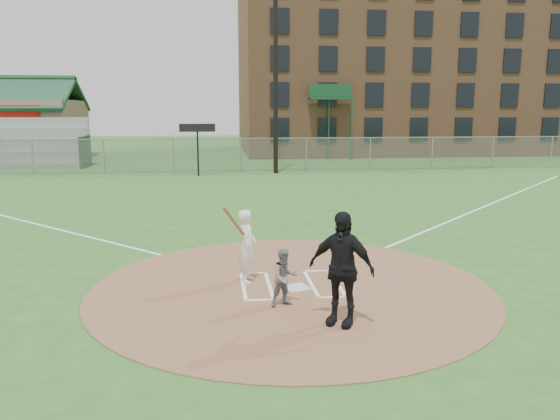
{
  "coord_description": "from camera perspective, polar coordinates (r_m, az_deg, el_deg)",
  "views": [
    {
      "loc": [
        -1.53,
        -10.9,
        3.69
      ],
      "look_at": [
        0.0,
        2.0,
        1.3
      ],
      "focal_mm": 35.0,
      "sensor_mm": 36.0,
      "label": 1
    }
  ],
  "objects": [
    {
      "name": "foul_line_third",
      "position": [
        21.58,
        -26.9,
        -0.55
      ],
      "size": [
        17.04,
        17.04,
        0.01
      ],
      "primitive_type": "cube",
      "rotation": [
        0.0,
        0.0,
        0.79
      ],
      "color": "white",
      "rests_on": "ground"
    },
    {
      "name": "dirt_circle",
      "position": [
        11.61,
        1.18,
        -8.06
      ],
      "size": [
        8.4,
        8.4,
        0.02
      ],
      "primitive_type": "cylinder",
      "color": "#906344",
      "rests_on": "ground"
    },
    {
      "name": "ground",
      "position": [
        11.61,
        1.18,
        -8.11
      ],
      "size": [
        140.0,
        140.0,
        0.0
      ],
      "primitive_type": "plane",
      "color": "#2C6322",
      "rests_on": "ground"
    },
    {
      "name": "batter_at_plate",
      "position": [
        11.75,
        -3.45,
        -3.74
      ],
      "size": [
        0.8,
        0.94,
        1.78
      ],
      "color": "white",
      "rests_on": "dirt_circle"
    },
    {
      "name": "scoreboard_sign",
      "position": [
        31.15,
        -8.63,
        7.92
      ],
      "size": [
        2.0,
        0.1,
        2.93
      ],
      "color": "black",
      "rests_on": "ground"
    },
    {
      "name": "foul_line_first",
      "position": [
        22.82,
        20.82,
        0.45
      ],
      "size": [
        17.04,
        17.04,
        0.01
      ],
      "primitive_type": "cube",
      "rotation": [
        0.0,
        0.0,
        -0.79
      ],
      "color": "white",
      "rests_on": "ground"
    },
    {
      "name": "umpire",
      "position": [
        9.44,
        6.41,
        -6.09
      ],
      "size": [
        1.25,
        1.06,
        2.0
      ],
      "primitive_type": "imported",
      "rotation": [
        0.0,
        0.0,
        -0.59
      ],
      "color": "black",
      "rests_on": "dirt_circle"
    },
    {
      "name": "light_pole",
      "position": [
        32.23,
        -0.47,
        15.63
      ],
      "size": [
        1.2,
        0.3,
        12.22
      ],
      "color": "black",
      "rests_on": "ground"
    },
    {
      "name": "brick_warehouse",
      "position": [
        52.05,
        13.35,
        14.36
      ],
      "size": [
        30.0,
        17.17,
        15.0
      ],
      "color": "#8F5A3D",
      "rests_on": "ground"
    },
    {
      "name": "bleachers",
      "position": [
        38.89,
        -24.07,
        6.44
      ],
      "size": [
        6.08,
        3.2,
        3.2
      ],
      "color": "#B7BABF",
      "rests_on": "ground"
    },
    {
      "name": "outfield_fence",
      "position": [
        33.05,
        -4.11,
        5.77
      ],
      "size": [
        56.08,
        0.08,
        2.03
      ],
      "color": "slate",
      "rests_on": "ground"
    },
    {
      "name": "batters_boxes",
      "position": [
        11.75,
        1.07,
        -7.76
      ],
      "size": [
        2.08,
        1.88,
        0.01
      ],
      "color": "white",
      "rests_on": "dirt_circle"
    },
    {
      "name": "home_plate",
      "position": [
        11.49,
        1.74,
        -8.13
      ],
      "size": [
        0.62,
        0.62,
        0.03
      ],
      "primitive_type": "cube",
      "rotation": [
        0.0,
        0.0,
        0.36
      ],
      "color": "silver",
      "rests_on": "dirt_circle"
    },
    {
      "name": "catcher",
      "position": [
        10.38,
        0.5,
        -7.06
      ],
      "size": [
        0.65,
        0.57,
        1.11
      ],
      "primitive_type": "imported",
      "rotation": [
        0.0,
        0.0,
        0.34
      ],
      "color": "slate",
      "rests_on": "dirt_circle"
    }
  ]
}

